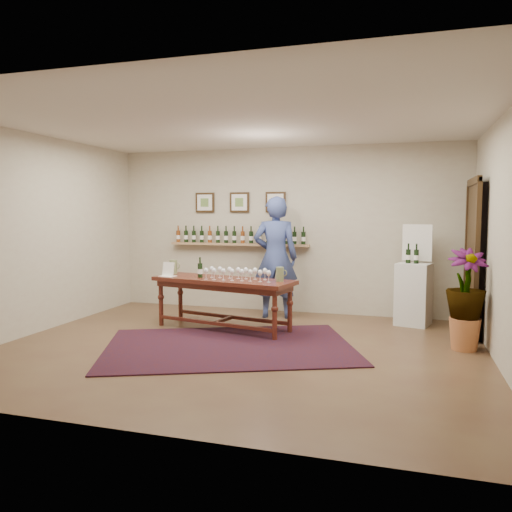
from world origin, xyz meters
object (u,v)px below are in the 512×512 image
(tasting_table, at_px, (223,286))
(person, at_px, (275,257))
(display_pedestal, at_px, (413,294))
(potted_plant, at_px, (466,299))

(tasting_table, relative_size, person, 1.12)
(tasting_table, height_order, person, person)
(display_pedestal, bearing_deg, potted_plant, -65.19)
(tasting_table, bearing_deg, potted_plant, 8.91)
(display_pedestal, bearing_deg, person, -177.72)
(potted_plant, height_order, person, person)
(potted_plant, distance_m, person, 3.00)
(tasting_table, xyz_separation_m, potted_plant, (3.26, -0.18, 0.00))
(person, bearing_deg, tasting_table, 51.96)
(display_pedestal, distance_m, person, 2.20)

